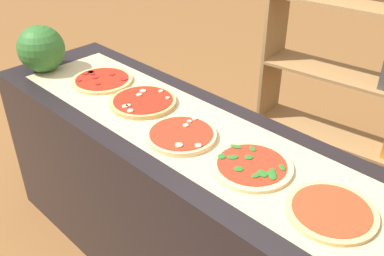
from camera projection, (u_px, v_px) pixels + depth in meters
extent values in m
cube|color=black|center=(192.00, 211.00, 2.09)|extent=(2.38, 0.65, 0.91)
cube|color=tan|center=(192.00, 132.00, 1.85)|extent=(2.04, 0.47, 0.00)
cylinder|color=#DBB26B|center=(102.00, 80.00, 2.26)|extent=(0.32, 0.32, 0.01)
cylinder|color=#AD2314|center=(102.00, 79.00, 2.26)|extent=(0.28, 0.28, 0.00)
cylinder|color=maroon|center=(91.00, 72.00, 2.33)|extent=(0.04, 0.04, 0.00)
cylinder|color=maroon|center=(79.00, 80.00, 2.24)|extent=(0.03, 0.03, 0.00)
cylinder|color=maroon|center=(112.00, 74.00, 2.30)|extent=(0.03, 0.03, 0.00)
cylinder|color=maroon|center=(91.00, 72.00, 2.32)|extent=(0.03, 0.03, 0.00)
cylinder|color=maroon|center=(124.00, 79.00, 2.25)|extent=(0.04, 0.04, 0.00)
cylinder|color=maroon|center=(85.00, 73.00, 2.31)|extent=(0.03, 0.03, 0.00)
cylinder|color=maroon|center=(92.00, 74.00, 2.30)|extent=(0.03, 0.03, 0.00)
cylinder|color=maroon|center=(98.00, 84.00, 2.20)|extent=(0.03, 0.03, 0.00)
cylinder|color=maroon|center=(95.00, 77.00, 2.27)|extent=(0.03, 0.03, 0.00)
cylinder|color=tan|center=(143.00, 102.00, 2.06)|extent=(0.32, 0.32, 0.02)
cylinder|color=#AD2314|center=(143.00, 100.00, 2.05)|extent=(0.28, 0.28, 0.00)
cylinder|color=#C6B28E|center=(143.00, 91.00, 2.12)|extent=(0.03, 0.03, 0.01)
cylinder|color=#C6B28E|center=(130.00, 111.00, 1.95)|extent=(0.03, 0.03, 0.01)
cylinder|color=#C6B28E|center=(161.00, 91.00, 2.12)|extent=(0.02, 0.02, 0.01)
cylinder|color=#C6B28E|center=(139.00, 95.00, 2.08)|extent=(0.03, 0.03, 0.01)
cylinder|color=#C6B28E|center=(167.00, 98.00, 2.06)|extent=(0.02, 0.02, 0.01)
cylinder|color=#C6B28E|center=(125.00, 106.00, 1.99)|extent=(0.03, 0.03, 0.01)
cylinder|color=#C6B28E|center=(128.00, 105.00, 1.99)|extent=(0.02, 0.02, 0.01)
cylinder|color=#E5C17F|center=(181.00, 135.00, 1.81)|extent=(0.30, 0.30, 0.02)
cylinder|color=red|center=(181.00, 133.00, 1.80)|extent=(0.27, 0.27, 0.00)
cylinder|color=#C6B28E|center=(179.00, 145.00, 1.72)|extent=(0.03, 0.03, 0.01)
cylinder|color=#C6B28E|center=(189.00, 121.00, 1.87)|extent=(0.02, 0.02, 0.01)
cylinder|color=#C6B28E|center=(195.00, 119.00, 1.89)|extent=(0.02, 0.02, 0.01)
cylinder|color=#C6B28E|center=(186.00, 125.00, 1.85)|extent=(0.02, 0.02, 0.01)
cylinder|color=#C6B28E|center=(198.00, 145.00, 1.72)|extent=(0.03, 0.03, 0.01)
cylinder|color=#E5C17F|center=(252.00, 166.00, 1.63)|extent=(0.31, 0.31, 0.01)
cylinder|color=red|center=(252.00, 164.00, 1.63)|extent=(0.26, 0.26, 0.00)
ellipsoid|color=#286B23|center=(263.00, 173.00, 1.57)|extent=(0.05, 0.05, 0.00)
ellipsoid|color=#286B23|center=(271.00, 173.00, 1.57)|extent=(0.05, 0.05, 0.00)
ellipsoid|color=#286B23|center=(282.00, 167.00, 1.60)|extent=(0.04, 0.04, 0.00)
ellipsoid|color=#286B23|center=(236.00, 146.00, 1.72)|extent=(0.05, 0.03, 0.00)
ellipsoid|color=#286B23|center=(273.00, 176.00, 1.56)|extent=(0.05, 0.05, 0.00)
ellipsoid|color=#286B23|center=(249.00, 157.00, 1.66)|extent=(0.04, 0.04, 0.00)
ellipsoid|color=#286B23|center=(257.00, 175.00, 1.57)|extent=(0.03, 0.05, 0.00)
ellipsoid|color=#286B23|center=(233.00, 157.00, 1.66)|extent=(0.05, 0.05, 0.00)
ellipsoid|color=#286B23|center=(239.00, 169.00, 1.60)|extent=(0.05, 0.05, 0.00)
ellipsoid|color=#286B23|center=(272.00, 172.00, 1.58)|extent=(0.04, 0.05, 0.00)
ellipsoid|color=#286B23|center=(253.00, 149.00, 1.71)|extent=(0.04, 0.03, 0.00)
ellipsoid|color=#286B23|center=(222.00, 156.00, 1.66)|extent=(0.05, 0.05, 0.00)
cylinder|color=#DBB26B|center=(331.00, 211.00, 1.42)|extent=(0.30, 0.30, 0.01)
cylinder|color=red|center=(332.00, 209.00, 1.42)|extent=(0.26, 0.26, 0.00)
sphere|color=#2D6628|center=(41.00, 49.00, 2.33)|extent=(0.25, 0.25, 0.25)
cube|color=#A87A47|center=(273.00, 56.00, 2.77)|extent=(0.05, 0.28, 1.67)
cube|color=#A87A47|center=(321.00, 184.00, 2.96)|extent=(0.92, 0.38, 0.02)
cube|color=#47423D|center=(380.00, 196.00, 2.72)|extent=(0.05, 0.16, 0.17)
cube|color=#753384|center=(374.00, 192.00, 2.73)|extent=(0.05, 0.16, 0.19)
cube|color=#753384|center=(370.00, 188.00, 2.74)|extent=(0.05, 0.16, 0.23)
cube|color=#A87A47|center=(331.00, 134.00, 2.75)|extent=(0.92, 0.38, 0.02)
cube|color=#A87A47|center=(343.00, 74.00, 2.53)|extent=(0.92, 0.38, 0.02)
cube|color=#A87A47|center=(357.00, 4.00, 2.31)|extent=(0.92, 0.38, 0.02)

